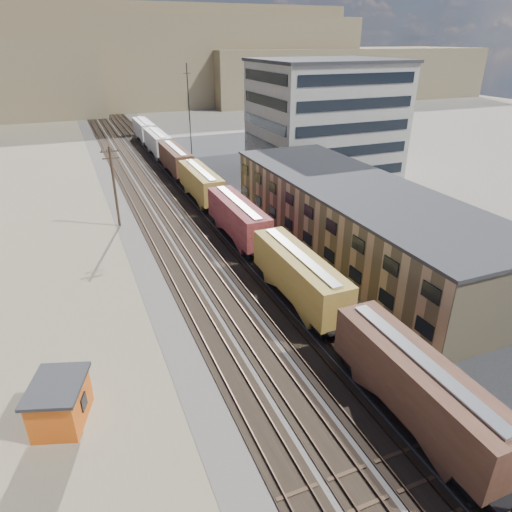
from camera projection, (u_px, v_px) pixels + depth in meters
name	position (u px, v px, depth m)	size (l,w,h in m)	color
ground	(377.00, 463.00, 25.40)	(300.00, 300.00, 0.00)	#6B6356
ballast_bed	(172.00, 199.00, 67.05)	(18.00, 200.00, 0.06)	#4C4742
dirt_yard	(19.00, 246.00, 51.82)	(24.00, 180.00, 0.03)	#7B7055
asphalt_lot	(356.00, 212.00, 62.16)	(26.00, 120.00, 0.04)	#232326
rail_tracks	(168.00, 199.00, 66.83)	(11.40, 200.00, 0.24)	black
freight_train	(217.00, 198.00, 58.71)	(3.00, 119.74, 4.46)	black
warehouse	(357.00, 218.00, 49.83)	(12.40, 40.40, 7.25)	tan
office_tower	(324.00, 118.00, 76.85)	(22.60, 18.60, 18.45)	#9E998E
utility_pole_north	(114.00, 185.00, 55.18)	(2.20, 0.32, 10.00)	#382619
radio_mast	(190.00, 122.00, 73.53)	(1.20, 0.16, 18.00)	black
hills_north	(92.00, 61.00, 159.30)	(265.00, 80.00, 32.00)	brown
maintenance_shed	(60.00, 402.00, 27.54)	(4.22, 4.79, 2.94)	orange
parked_car_white	(494.00, 298.00, 39.86)	(1.76, 5.05, 1.66)	white
parked_car_blue	(337.00, 197.00, 65.10)	(2.80, 6.06, 1.68)	navy
parked_car_far	(358.00, 181.00, 73.03)	(1.81, 4.50, 1.53)	silver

